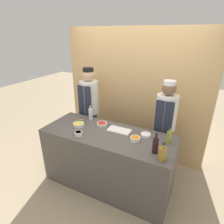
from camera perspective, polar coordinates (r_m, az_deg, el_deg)
ground_plane at (r=3.32m, az=-1.27°, el=-20.67°), size 14.00×14.00×0.00m
cabinet_wall at (r=3.58m, az=6.86°, el=5.07°), size 2.71×0.18×2.40m
counter at (r=3.02m, az=-1.35°, el=-14.24°), size 1.97×0.77×0.94m
sauce_bowl_red at (r=2.97m, az=-3.07°, el=-3.63°), size 0.16×0.16×0.04m
sauce_bowl_yellow at (r=3.00m, az=-10.11°, el=-3.71°), size 0.17×0.17×0.05m
sauce_bowl_orange at (r=2.59m, az=7.08°, el=-8.09°), size 0.14×0.14×0.05m
sauce_bowl_brown at (r=2.71m, az=10.21°, el=-6.89°), size 0.14×0.14×0.04m
sauce_bowl_white at (r=2.73m, az=-10.17°, el=-6.45°), size 0.11×0.11×0.06m
cutting_board at (r=2.81m, az=2.21°, el=-5.60°), size 0.34×0.18×0.02m
bottle_wine at (r=2.35m, az=13.09°, el=-9.84°), size 0.07×0.07×0.27m
bottle_clear at (r=3.13m, az=-6.55°, el=-0.58°), size 0.07×0.07×0.28m
bottle_oil at (r=2.59m, az=16.94°, el=-7.33°), size 0.06×0.06×0.24m
bottle_vinegar at (r=2.26m, az=15.13°, el=-12.14°), size 0.09×0.09×0.23m
wooden_spoon at (r=3.20m, az=-10.04°, el=-2.21°), size 0.22×0.04×0.02m
chef_left at (r=3.55m, az=-6.73°, el=0.73°), size 0.33×0.33×1.73m
chef_right at (r=3.09m, az=15.65°, el=-4.50°), size 0.32×0.32×1.66m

